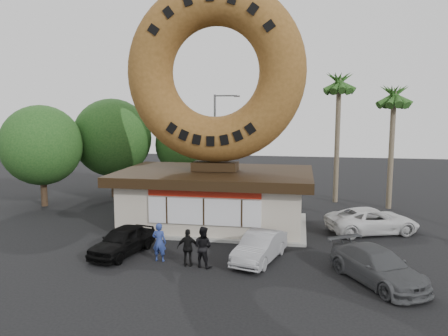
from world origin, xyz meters
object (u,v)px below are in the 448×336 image
donut_shop (215,196)px  person_right (188,248)px  giant_donut (215,72)px  street_lamp (217,138)px  car_grey (377,266)px  car_white (372,221)px  person_left (159,242)px  car_black (123,241)px  person_center (203,247)px  car_silver (260,247)px

donut_shop → person_right: donut_shop is taller
giant_donut → street_lamp: 11.10m
giant_donut → person_right: (0.15, -6.85, -8.11)m
street_lamp → person_right: size_ratio=4.80×
car_grey → car_white: 7.31m
donut_shop → person_left: bearing=-101.6°
person_right → car_black: size_ratio=0.42×
donut_shop → giant_donut: bearing=90.0°
person_center → car_black: size_ratio=0.46×
giant_donut → street_lamp: (-1.86, 10.00, -4.46)m
street_lamp → person_center: size_ratio=4.40×
street_lamp → person_left: 16.84m
donut_shop → car_silver: size_ratio=2.83×
person_center → car_white: 10.57m
donut_shop → person_center: 6.90m
giant_donut → street_lamp: bearing=100.5°
person_center → person_right: (-0.65, -0.03, -0.08)m
car_black → car_silver: size_ratio=0.99×
giant_donut → person_center: size_ratio=5.66×
giant_donut → car_white: (8.91, -0.04, -8.23)m
person_center → car_black: (-4.12, 0.96, -0.24)m
car_white → person_center: bearing=110.5°
donut_shop → car_black: bearing=-119.6°
car_silver → donut_shop: bearing=135.0°
person_right → car_silver: (3.03, 1.24, -0.18)m
person_left → car_silver: 4.57m
giant_donut → car_white: bearing=-0.3°
car_grey → donut_shop: bearing=107.2°
donut_shop → car_black: (-3.33, -5.84, -1.10)m
giant_donut → car_silver: size_ratio=2.59×
giant_donut → car_grey: size_ratio=2.20×
person_left → car_silver: person_left is taller
donut_shop → person_left: (-1.31, -6.42, -0.88)m
person_left → person_center: bearing=170.4°
giant_donut → person_left: size_ratio=5.79×
giant_donut → car_silver: giant_donut is taller
street_lamp → car_white: street_lamp is taller
person_right → car_silver: size_ratio=0.42×
street_lamp → car_black: bearing=-95.3°
person_right → car_white: person_right is taller
giant_donut → car_black: giant_donut is taller
donut_shop → car_grey: (8.02, -7.29, -1.09)m
car_black → car_silver: bearing=15.0°
person_left → person_right: size_ratio=1.06×
person_left → person_center: person_center is taller
person_right → person_left: bearing=-19.6°
person_left → car_white: 12.06m
street_lamp → car_silver: 16.84m
person_left → person_center: size_ratio=0.98×
person_right → car_black: person_right is taller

